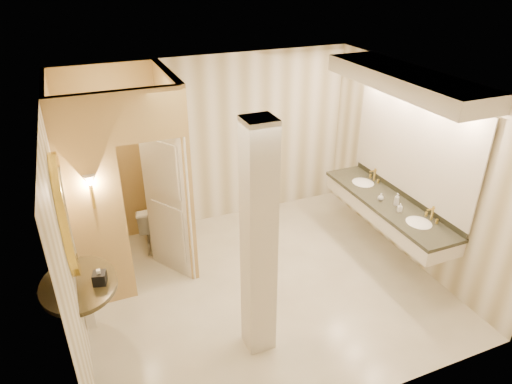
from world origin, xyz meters
TOP-DOWN VIEW (x-y plane):
  - floor at (0.00, 0.00)m, footprint 4.50×4.50m
  - ceiling at (0.00, 0.00)m, footprint 4.50×4.50m
  - wall_back at (0.00, 2.00)m, footprint 4.50×0.02m
  - wall_front at (0.00, -2.00)m, footprint 4.50×0.02m
  - wall_left at (-2.25, 0.00)m, footprint 0.02×4.00m
  - wall_right at (2.25, 0.00)m, footprint 0.02×4.00m
  - toilet_closet at (-1.13, 0.97)m, footprint 1.50×1.55m
  - wall_sconce at (-1.93, 0.43)m, footprint 0.14×0.14m
  - vanity at (1.98, 0.06)m, footprint 0.75×2.54m
  - console_shelf at (-2.21, -0.18)m, footprint 1.00×1.00m
  - pillar at (-0.45, -0.90)m, footprint 0.30×0.30m
  - tissue_box at (-2.01, -0.28)m, footprint 0.16×0.16m
  - toilet at (-1.16, 1.56)m, footprint 0.52×0.78m
  - soap_bottle_a at (1.90, -0.24)m, footprint 0.07×0.07m
  - soap_bottle_b at (1.85, 0.12)m, footprint 0.11×0.11m
  - soap_bottle_c at (1.97, -0.08)m, footprint 0.08×0.08m

SIDE VIEW (x-z plane):
  - floor at x=0.00m, z-range 0.00..0.00m
  - toilet at x=-1.16m, z-range 0.00..0.74m
  - soap_bottle_b at x=1.85m, z-range 0.88..0.98m
  - soap_bottle_a at x=1.90m, z-range 0.88..1.00m
  - tissue_box at x=-2.01m, z-range 0.88..1.01m
  - soap_bottle_c at x=1.97m, z-range 0.88..1.06m
  - console_shelf at x=-2.21m, z-range 0.37..2.32m
  - wall_back at x=0.00m, z-range 0.00..2.70m
  - wall_front at x=0.00m, z-range 0.00..2.70m
  - wall_left at x=-2.25m, z-range 0.00..2.70m
  - wall_right at x=2.25m, z-range 0.00..2.70m
  - pillar at x=-0.45m, z-range 0.00..2.70m
  - toilet_closet at x=-1.13m, z-range 0.04..2.74m
  - vanity at x=1.98m, z-range 0.58..2.67m
  - wall_sconce at x=-1.93m, z-range 1.52..1.94m
  - ceiling at x=0.00m, z-range 2.70..2.70m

